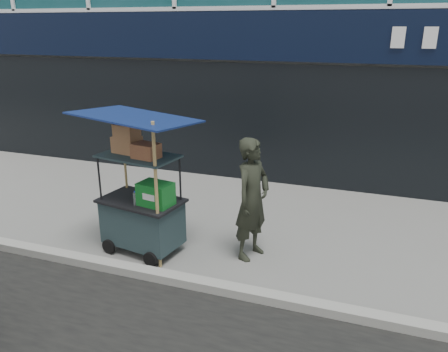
% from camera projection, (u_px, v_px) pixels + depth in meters
% --- Properties ---
extents(ground, '(80.00, 80.00, 0.00)m').
position_uv_depth(ground, '(196.00, 278.00, 5.66)').
color(ground, slate).
rests_on(ground, ground).
extents(curb, '(80.00, 0.18, 0.12)m').
position_uv_depth(curb, '(190.00, 282.00, 5.46)').
color(curb, gray).
rests_on(curb, ground).
extents(vendor_cart, '(1.67, 1.31, 2.04)m').
position_uv_depth(vendor_cart, '(142.00, 205.00, 6.11)').
color(vendor_cart, '#1C2B30').
rests_on(vendor_cart, ground).
extents(vendor_man, '(0.59, 0.73, 1.71)m').
position_uv_depth(vendor_man, '(252.00, 199.00, 5.94)').
color(vendor_man, black).
rests_on(vendor_man, ground).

